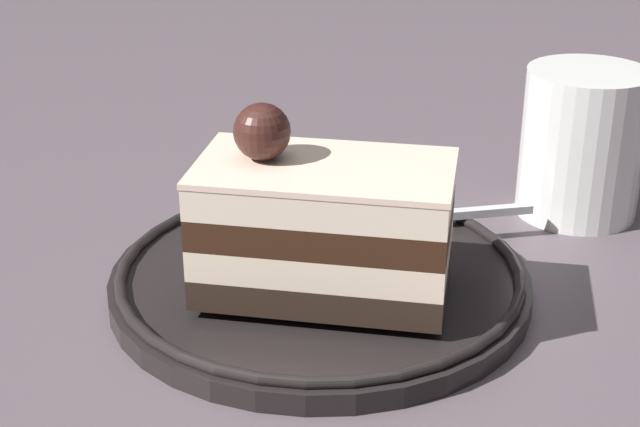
{
  "coord_description": "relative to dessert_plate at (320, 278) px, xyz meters",
  "views": [
    {
      "loc": [
        -0.09,
        -0.44,
        0.26
      ],
      "look_at": [
        -0.02,
        0.01,
        0.05
      ],
      "focal_mm": 54.64,
      "sensor_mm": 36.0,
      "label": 1
    }
  ],
  "objects": [
    {
      "name": "fork",
      "position": [
        0.08,
        0.05,
        0.01
      ],
      "size": [
        0.11,
        0.01,
        0.0
      ],
      "color": "silver",
      "rests_on": "dessert_plate"
    },
    {
      "name": "ground_plane",
      "position": [
        0.02,
        -0.01,
        -0.01
      ],
      "size": [
        2.4,
        2.4,
        0.0
      ],
      "primitive_type": "plane",
      "color": "#554950"
    },
    {
      "name": "drink_glass_near",
      "position": [
        0.18,
        0.08,
        0.03
      ],
      "size": [
        0.08,
        0.08,
        0.09
      ],
      "color": "white",
      "rests_on": "ground_plane"
    },
    {
      "name": "whipped_cream_dollop",
      "position": [
        -0.01,
        0.08,
        0.03
      ],
      "size": [
        0.03,
        0.03,
        0.04
      ],
      "primitive_type": "ellipsoid",
      "color": "white",
      "rests_on": "dessert_plate"
    },
    {
      "name": "cake_slice",
      "position": [
        -0.0,
        -0.02,
        0.04
      ],
      "size": [
        0.14,
        0.11,
        0.1
      ],
      "color": "#2D2019",
      "rests_on": "dessert_plate"
    },
    {
      "name": "dessert_plate",
      "position": [
        0.0,
        0.0,
        0.0
      ],
      "size": [
        0.23,
        0.23,
        0.02
      ],
      "color": "black",
      "rests_on": "ground_plane"
    }
  ]
}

